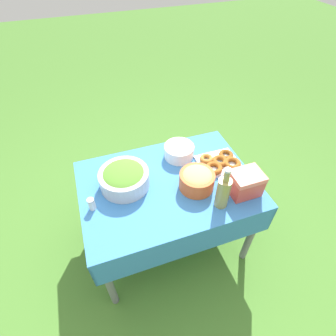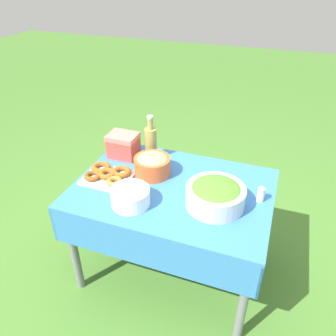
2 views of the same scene
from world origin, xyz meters
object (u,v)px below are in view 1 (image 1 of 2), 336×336
Objects in this scene: pasta_bowl at (197,179)px; plate_stack at (179,151)px; salad_bowl at (124,177)px; olive_oil_bottle at (223,192)px; cooler_box at (245,183)px; donut_platter at (220,162)px.

pasta_bowl is 0.32m from plate_stack.
pasta_bowl is 1.06× the size of plate_stack.
olive_oil_bottle is (0.52, -0.35, 0.05)m from salad_bowl.
pasta_bowl is at bearing 152.58° from cooler_box.
pasta_bowl is 0.78× the size of donut_platter.
salad_bowl is 1.42× the size of pasta_bowl.
pasta_bowl is 0.21m from olive_oil_bottle.
pasta_bowl is (0.44, -0.17, -0.00)m from salad_bowl.
plate_stack is 0.70× the size of olive_oil_bottle.
donut_platter is (0.24, 0.13, -0.05)m from pasta_bowl.
pasta_bowl reaches higher than donut_platter.
pasta_bowl is at bearing 114.72° from olive_oil_bottle.
olive_oil_bottle reaches higher than plate_stack.
salad_bowl is 1.68× the size of cooler_box.
olive_oil_bottle is (0.08, -0.18, 0.05)m from pasta_bowl.
plate_stack is at bearing 90.25° from pasta_bowl.
pasta_bowl is at bearing -20.97° from salad_bowl.
salad_bowl is at bearing 159.03° from pasta_bowl.
pasta_bowl is 0.74× the size of olive_oil_bottle.
plate_stack is 0.53m from cooler_box.
salad_bowl is 0.68m from donut_platter.
cooler_box is (0.27, -0.45, 0.03)m from plate_stack.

